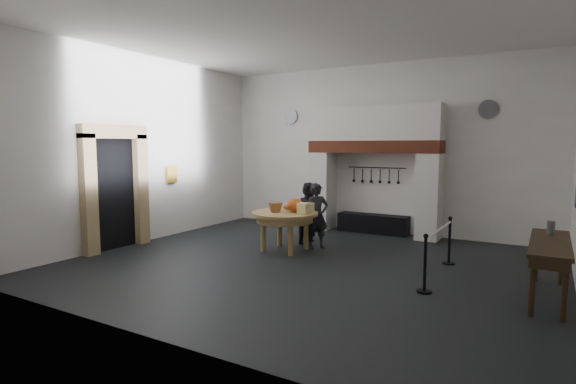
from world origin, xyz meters
The scene contains 32 objects.
floor centered at (0.00, 0.00, 0.00)m, with size 9.00×8.00×0.02m, color black.
ceiling centered at (0.00, 0.00, 4.50)m, with size 9.00×8.00×0.02m, color silver.
wall_back centered at (0.00, 4.00, 2.25)m, with size 9.00×0.02×4.50m, color white.
wall_front centered at (0.00, -4.00, 2.25)m, with size 9.00×0.02×4.50m, color white.
wall_left centered at (-4.50, 0.00, 2.25)m, with size 0.02×8.00×4.50m, color white.
chimney_pier_left centered at (-1.48, 3.65, 1.07)m, with size 0.55×0.70×2.15m, color silver.
chimney_pier_right centered at (1.48, 3.65, 1.07)m, with size 0.55×0.70×2.15m, color silver.
hearth_brick_band centered at (0.00, 3.65, 2.31)m, with size 3.50×0.72×0.32m, color #9E442B.
chimney_hood centered at (0.00, 3.65, 2.92)m, with size 3.50×0.70×0.90m, color silver.
iron_range centered at (0.00, 3.72, 0.25)m, with size 1.90×0.45×0.50m, color black.
utensil_rail centered at (0.00, 3.92, 1.75)m, with size 0.02×0.02×1.60m, color black.
door_recess centered at (-4.47, -1.00, 1.25)m, with size 0.04×1.10×2.50m, color black.
door_jamb_near centered at (-4.38, -1.70, 1.30)m, with size 0.22×0.30×2.60m, color tan.
door_jamb_far centered at (-4.38, -0.30, 1.30)m, with size 0.22×0.30×2.60m, color tan.
door_lintel centered at (-4.38, -1.00, 2.65)m, with size 0.22×1.70×0.30m, color tan.
wall_plaque centered at (-4.45, 0.80, 1.60)m, with size 0.05×0.34×0.44m, color gold.
work_table centered at (-1.01, 0.77, 0.84)m, with size 1.48×1.48×0.07m, color tan.
pumpkin centered at (-0.81, 0.87, 1.03)m, with size 0.36×0.36×0.31m, color #CF651D.
cheese_block_big centered at (-0.51, 0.72, 0.99)m, with size 0.22×0.22×0.24m, color #EBD88C.
cheese_block_small centered at (-0.53, 1.02, 0.97)m, with size 0.18×0.18×0.20m, color #EBE18C.
wicker_basket centered at (-1.16, 0.62, 0.98)m, with size 0.32×0.32×0.22m, color #A0663A.
bread_loaf centered at (-1.11, 1.12, 0.94)m, with size 0.31×0.18×0.13m, color #A36939.
visitor_near centered at (-0.49, 1.34, 0.75)m, with size 0.54×0.36×1.49m, color black.
visitor_far centered at (-0.89, 1.74, 0.73)m, with size 0.71×0.56×1.47m, color black.
side_table centered at (4.10, 0.09, 0.87)m, with size 0.55×2.20×0.06m, color #342312.
pewter_jug centered at (4.10, 0.69, 1.01)m, with size 0.12×0.12×0.22m, color #545358.
pewter_plate_right centered at (4.46, 1.60, 1.45)m, with size 0.40×0.40×0.03m, color #4C4C51.
pewter_plate_back_left centered at (-2.70, 3.96, 3.20)m, with size 0.44×0.44×0.03m, color #4C4C51.
pewter_plate_back_right centered at (2.70, 3.96, 3.20)m, with size 0.44×0.44×0.03m, color #4C4C51.
barrier_post_near centered at (2.39, -0.57, 0.45)m, with size 0.05×0.05×0.90m, color black.
barrier_post_far centered at (2.39, 1.43, 0.45)m, with size 0.05×0.05×0.90m, color black.
barrier_rope centered at (2.39, 0.43, 0.85)m, with size 0.04×0.04×2.00m, color white.
Camera 1 is at (4.04, -7.72, 2.36)m, focal length 28.00 mm.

